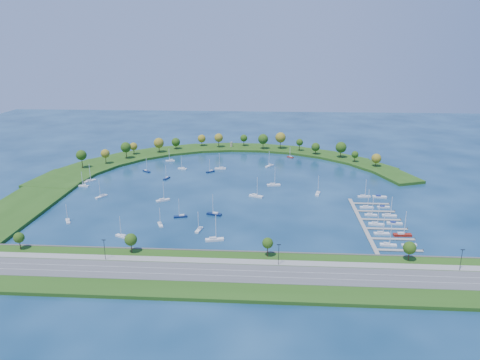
# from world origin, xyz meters

# --- Properties ---
(ground) EXTENTS (700.00, 700.00, 0.00)m
(ground) POSITION_xyz_m (0.00, 0.00, 0.00)
(ground) COLOR #072540
(ground) RESTS_ON ground
(south_shoreline) EXTENTS (420.00, 43.10, 11.60)m
(south_shoreline) POSITION_xyz_m (0.03, -122.88, 1.00)
(south_shoreline) COLOR #254C14
(south_shoreline) RESTS_ON ground
(breakwater) EXTENTS (286.74, 247.64, 2.00)m
(breakwater) POSITION_xyz_m (-46.33, 48.72, 0.99)
(breakwater) COLOR #254C14
(breakwater) RESTS_ON ground
(breakwater_trees) EXTENTS (240.31, 93.05, 15.45)m
(breakwater_trees) POSITION_xyz_m (-9.79, 88.79, 10.63)
(breakwater_trees) COLOR #382314
(breakwater_trees) RESTS_ON breakwater
(harbor_tower) EXTENTS (2.60, 2.60, 4.37)m
(harbor_tower) POSITION_xyz_m (-10.23, 116.87, 4.24)
(harbor_tower) COLOR gray
(harbor_tower) RESTS_ON breakwater
(dock_system) EXTENTS (24.28, 82.00, 1.60)m
(dock_system) POSITION_xyz_m (85.30, -61.00, 0.35)
(dock_system) COLOR gray
(dock_system) RESTS_ON ground
(moored_boat_0) EXTENTS (3.62, 7.94, 11.27)m
(moored_boat_0) POSITION_xyz_m (-12.21, -75.86, 0.89)
(moored_boat_0) COLOR silver
(moored_boat_0) RESTS_ON ground
(moored_boat_1) EXTENTS (5.20, 7.34, 10.64)m
(moored_boat_1) POSITION_xyz_m (-88.48, -68.38, 0.87)
(moored_boat_1) COLOR silver
(moored_boat_1) RESTS_ON ground
(moored_boat_2) EXTENTS (4.27, 8.89, 12.60)m
(moored_boat_2) POSITION_xyz_m (58.23, -11.28, 0.92)
(moored_boat_2) COLOR silver
(moored_boat_2) RESTS_ON ground
(moored_boat_3) EXTENTS (7.98, 5.44, 11.49)m
(moored_boat_3) POSITION_xyz_m (-51.18, -86.78, 0.89)
(moored_boat_3) COLOR silver
(moored_boat_3) RESTS_ON ground
(moored_boat_4) EXTENTS (8.14, 4.21, 11.53)m
(moored_boat_4) POSITION_xyz_m (-25.84, -57.26, 0.89)
(moored_boat_4) COLOR #0A1A43
(moored_boat_4) RESTS_ON ground
(moored_boat_5) EXTENTS (9.88, 4.78, 14.00)m
(moored_boat_5) POSITION_xyz_m (-2.42, -87.92, 0.97)
(moored_boat_5) COLOR silver
(moored_boat_5) RESTS_ON ground
(moored_boat_6) EXTENTS (6.70, 6.43, 10.67)m
(moored_boat_6) POSITION_xyz_m (-20.21, 36.96, 0.87)
(moored_boat_6) COLOR #0A1A43
(moored_boat_6) RESTS_ON ground
(moored_boat_7) EXTENTS (7.73, 4.39, 10.96)m
(moored_boat_7) POSITION_xyz_m (-43.57, 43.67, 0.88)
(moored_boat_7) COLOR silver
(moored_boat_7) RESTS_ON ground
(moored_boat_8) EXTENTS (4.24, 7.64, 10.82)m
(moored_boat_8) POSITION_xyz_m (-50.43, 16.86, 0.87)
(moored_boat_8) COLOR #0A1A43
(moored_boat_8) RESTS_ON ground
(moored_boat_9) EXTENTS (9.72, 4.07, 13.85)m
(moored_boat_9) POSITION_xyz_m (28.78, 5.53, 0.96)
(moored_boat_9) COLOR silver
(moored_boat_9) RESTS_ON ground
(moored_boat_10) EXTENTS (9.24, 4.92, 13.08)m
(moored_boat_10) POSITION_xyz_m (-6.61, -52.56, 0.94)
(moored_boat_10) COLOR #0A1A43
(moored_boat_10) RESTS_ON ground
(moored_boat_11) EXTENTS (7.91, 3.22, 11.29)m
(moored_boat_11) POSITION_xyz_m (-58.46, 67.28, 0.89)
(moored_boat_11) COLOR silver
(moored_boat_11) RESTS_ON ground
(moored_boat_12) EXTENTS (7.56, 8.96, 13.57)m
(moored_boat_12) POSITION_xyz_m (-104.80, 6.19, 0.95)
(moored_boat_12) COLOR silver
(moored_boat_12) RESTS_ON ground
(moored_boat_13) EXTENTS (8.70, 6.85, 12.91)m
(moored_boat_13) POSITION_xyz_m (-42.41, -30.74, 0.93)
(moored_boat_13) COLOR silver
(moored_boat_13) RESTS_ON ground
(moored_boat_14) EXTENTS (6.45, 8.38, 12.37)m
(moored_boat_14) POSITION_xyz_m (-84.27, -26.30, 0.92)
(moored_boat_14) COLOR silver
(moored_boat_14) RESTS_ON ground
(moored_boat_15) EXTENTS (7.60, 2.78, 10.94)m
(moored_boat_15) POSITION_xyz_m (-104.93, -4.75, 0.88)
(moored_boat_15) COLOR silver
(moored_boat_15) RESTS_ON ground
(moored_boat_16) EXTENTS (5.90, 5.82, 9.52)m
(moored_boat_16) POSITION_xyz_m (44.15, 86.35, 0.85)
(moored_boat_16) COLOR maroon
(moored_boat_16) RESTS_ON ground
(moored_boat_17) EXTENTS (9.69, 5.80, 13.77)m
(moored_boat_17) POSITION_xyz_m (17.07, -18.98, 0.96)
(moored_boat_17) COLOR silver
(moored_boat_17) RESTS_ON ground
(moored_boat_18) EXTENTS (7.16, 6.57, 11.18)m
(moored_boat_18) POSITION_xyz_m (-70.34, 34.53, 0.88)
(moored_boat_18) COLOR #0A1A43
(moored_boat_18) RESTS_ON ground
(moored_boat_19) EXTENTS (9.12, 3.39, 13.09)m
(moored_boat_19) POSITION_xyz_m (-13.24, 45.62, 0.94)
(moored_boat_19) COLOR silver
(moored_boat_19) RESTS_ON ground
(moored_boat_20) EXTENTS (4.73, 7.45, 10.64)m
(moored_boat_20) POSITION_xyz_m (-34.91, -70.02, 0.87)
(moored_boat_20) COLOR silver
(moored_boat_20) RESTS_ON ground
(moored_boat_21) EXTENTS (7.23, 8.46, 12.87)m
(moored_boat_21) POSITION_xyz_m (25.98, 55.94, 0.93)
(moored_boat_21) COLOR silver
(moored_boat_21) RESTS_ON ground
(docked_boat_0) EXTENTS (8.37, 3.21, 11.99)m
(docked_boat_0) POSITION_xyz_m (85.52, -88.47, 0.91)
(docked_boat_0) COLOR silver
(docked_boat_0) RESTS_ON ground
(docked_boat_1) EXTENTS (7.80, 3.18, 1.55)m
(docked_boat_1) POSITION_xyz_m (95.99, -87.85, 0.57)
(docked_boat_1) COLOR silver
(docked_boat_1) RESTS_ON ground
(docked_boat_2) EXTENTS (8.21, 2.58, 11.96)m
(docked_boat_2) POSITION_xyz_m (85.52, -74.55, 0.90)
(docked_boat_2) COLOR silver
(docked_boat_2) RESTS_ON ground
(docked_boat_3) EXTENTS (9.54, 3.02, 13.88)m
(docked_boat_3) POSITION_xyz_m (96.00, -75.72, 0.97)
(docked_boat_3) COLOR maroon
(docked_boat_3) RESTS_ON ground
(docked_boat_4) EXTENTS (8.85, 3.65, 12.63)m
(docked_boat_4) POSITION_xyz_m (85.51, -61.93, 0.92)
(docked_boat_4) COLOR silver
(docked_boat_4) RESTS_ON ground
(docked_boat_5) EXTENTS (8.70, 3.25, 1.73)m
(docked_boat_5) POSITION_xyz_m (95.98, -59.96, 0.64)
(docked_boat_5) COLOR silver
(docked_boat_5) RESTS_ON ground
(docked_boat_6) EXTENTS (7.32, 2.34, 10.64)m
(docked_boat_6) POSITION_xyz_m (85.54, -47.85, 0.87)
(docked_boat_6) COLOR silver
(docked_boat_6) RESTS_ON ground
(docked_boat_7) EXTENTS (8.42, 2.97, 12.14)m
(docked_boat_7) POSITION_xyz_m (96.02, -48.34, 0.91)
(docked_boat_7) COLOR silver
(docked_boat_7) RESTS_ON ground
(docked_boat_8) EXTENTS (8.22, 2.57, 11.97)m
(docked_boat_8) POSITION_xyz_m (85.52, -35.47, 0.91)
(docked_boat_8) COLOR silver
(docked_boat_8) RESTS_ON ground
(docked_boat_9) EXTENTS (7.73, 2.67, 1.55)m
(docked_boat_9) POSITION_xyz_m (95.99, -34.04, 0.57)
(docked_boat_9) COLOR silver
(docked_boat_9) RESTS_ON ground
(docked_boat_10) EXTENTS (8.50, 3.39, 12.15)m
(docked_boat_10) POSITION_xyz_m (87.92, -15.36, 0.91)
(docked_boat_10) COLOR silver
(docked_boat_10) RESTS_ON ground
(docked_boat_11) EXTENTS (9.10, 3.18, 1.82)m
(docked_boat_11) POSITION_xyz_m (97.87, -15.30, 0.67)
(docked_boat_11) COLOR silver
(docked_boat_11) RESTS_ON ground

